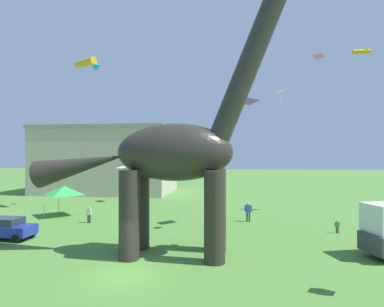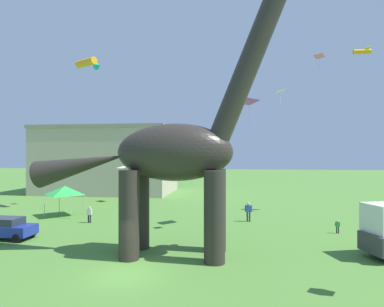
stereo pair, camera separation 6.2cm
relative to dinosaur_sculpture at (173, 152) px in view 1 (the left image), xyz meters
name	(u,v)px [view 1 (the left image)]	position (x,y,z in m)	size (l,w,h in m)	color
ground_plane	(127,274)	(-1.77, -3.41, -6.27)	(240.00, 240.00, 0.00)	#4C7F33
dinosaur_sculpture	(173,152)	(0.00, 0.00, 0.00)	(16.59, 3.52, 17.34)	#2D2823
parked_sedan_left	(5,228)	(-12.83, 2.18, -5.47)	(4.24, 2.02, 1.55)	navy
person_watching_child	(337,225)	(11.72, 6.90, -5.64)	(0.39, 0.17, 1.04)	black
person_photographer	(89,213)	(-9.16, 8.21, -5.38)	(0.55, 0.24, 1.47)	black
person_far_spectator	(248,210)	(5.06, 10.51, -5.20)	(0.66, 0.29, 1.77)	#2D3347
festival_canopy_tent	(64,190)	(-13.07, 11.09, -3.73)	(3.15, 3.15, 3.00)	#B2B2B7
kite_far_right	(122,167)	(-10.52, 20.94, -1.79)	(1.85, 1.78, 1.83)	white
kite_near_high	(88,63)	(-12.56, 15.42, 10.22)	(2.97, 3.06, 0.87)	orange
kite_far_left	(319,56)	(12.91, 16.82, 10.49)	(1.29, 1.24, 1.35)	pink
kite_near_low	(192,177)	(0.30, 6.80, -1.99)	(0.86, 0.85, 0.87)	black
kite_mid_right	(280,91)	(6.59, 1.27, 3.84)	(0.63, 0.83, 1.00)	white
kite_mid_left	(362,51)	(17.03, 15.95, 10.61)	(1.76, 1.48, 0.52)	orange
kite_mid_center	(248,102)	(4.99, 8.59, 4.40)	(2.09, 2.11, 2.13)	purple
background_building_block	(108,160)	(-16.50, 31.36, -0.99)	(21.02, 12.88, 10.55)	#B7A893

